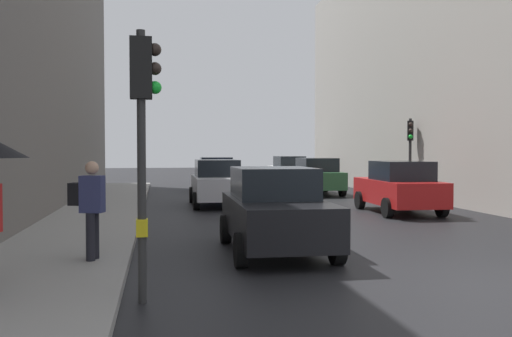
# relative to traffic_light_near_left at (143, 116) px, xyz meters

# --- Properties ---
(ground_plane) EXTENTS (120.00, 120.00, 0.00)m
(ground_plane) POSITION_rel_traffic_light_near_left_xyz_m (5.37, 0.14, -2.60)
(ground_plane) COLOR black
(sidewalk_kerb) EXTENTS (2.77, 40.00, 0.16)m
(sidewalk_kerb) POSITION_rel_traffic_light_near_left_xyz_m (-1.71, 6.14, -2.52)
(sidewalk_kerb) COLOR gray
(sidewalk_kerb) RESTS_ON ground
(traffic_light_near_left) EXTENTS (0.43, 0.25, 3.77)m
(traffic_light_near_left) POSITION_rel_traffic_light_near_left_xyz_m (0.00, 0.00, 0.00)
(traffic_light_near_left) COLOR #2D2D2D
(traffic_light_near_left) RESTS_ON ground
(traffic_light_mid_street) EXTENTS (0.33, 0.45, 3.48)m
(traffic_light_mid_street) POSITION_rel_traffic_light_near_left_xyz_m (10.75, 14.12, -0.20)
(traffic_light_mid_street) COLOR #2D2D2D
(traffic_light_mid_street) RESTS_ON ground
(car_red_sedan) EXTENTS (2.15, 4.27, 1.76)m
(car_red_sedan) POSITION_rel_traffic_light_near_left_xyz_m (8.22, 9.68, -1.72)
(car_red_sedan) COLOR red
(car_red_sedan) RESTS_ON ground
(car_silver_hatchback) EXTENTS (2.05, 4.21, 1.76)m
(car_silver_hatchback) POSITION_rel_traffic_light_near_left_xyz_m (2.42, 13.25, -1.72)
(car_silver_hatchback) COLOR #BCBCC1
(car_silver_hatchback) RESTS_ON ground
(car_white_compact) EXTENTS (2.10, 4.24, 1.76)m
(car_white_compact) POSITION_rel_traffic_light_near_left_xyz_m (8.22, 25.79, -1.72)
(car_white_compact) COLOR silver
(car_white_compact) RESTS_ON ground
(car_green_estate) EXTENTS (2.02, 4.20, 1.76)m
(car_green_estate) POSITION_rel_traffic_light_near_left_xyz_m (7.65, 17.75, -1.72)
(car_green_estate) COLOR #2D6038
(car_green_estate) RESTS_ON ground
(car_blue_van) EXTENTS (2.13, 4.26, 1.76)m
(car_blue_van) POSITION_rel_traffic_light_near_left_xyz_m (3.18, 20.98, -1.72)
(car_blue_van) COLOR navy
(car_blue_van) RESTS_ON ground
(car_dark_suv) EXTENTS (2.08, 4.23, 1.76)m
(car_dark_suv) POSITION_rel_traffic_light_near_left_xyz_m (2.59, 3.40, -1.72)
(car_dark_suv) COLOR black
(car_dark_suv) RESTS_ON ground
(pedestrian_with_grey_backpack) EXTENTS (0.65, 0.41, 1.77)m
(pedestrian_with_grey_backpack) POSITION_rel_traffic_light_near_left_xyz_m (-1.01, 2.43, -1.44)
(pedestrian_with_grey_backpack) COLOR black
(pedestrian_with_grey_backpack) RESTS_ON sidewalk_kerb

